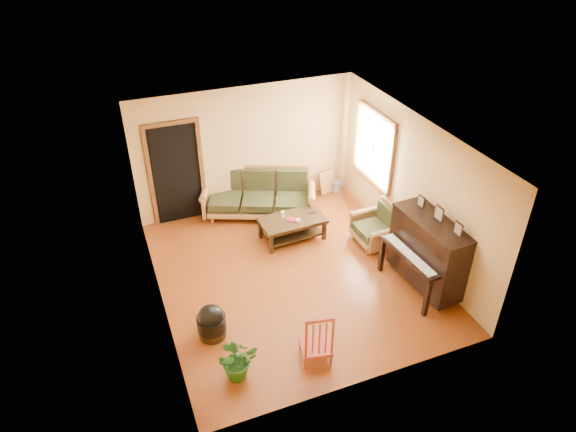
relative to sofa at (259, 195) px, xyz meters
name	(u,v)px	position (x,y,z in m)	size (l,w,h in m)	color
floor	(293,274)	(-0.07, -2.04, -0.48)	(5.00, 5.00, 0.00)	#5E260C
doorway	(176,174)	(-1.52, 0.44, 0.55)	(1.08, 0.16, 2.05)	black
window	(374,147)	(2.14, -0.74, 1.02)	(0.12, 1.36, 1.46)	white
sofa	(259,195)	(0.00, 0.00, 0.00)	(2.23, 0.93, 0.95)	olive
coffee_table	(292,229)	(0.33, -1.03, -0.25)	(1.23, 0.67, 0.45)	black
armchair	(374,225)	(1.70, -1.73, -0.07)	(0.77, 0.81, 0.81)	olive
piano	(429,253)	(1.93, -3.10, 0.17)	(0.86, 1.46, 1.29)	black
footstool	(212,325)	(-1.74, -2.94, -0.27)	(0.44, 0.44, 0.42)	black
red_chair	(316,334)	(-0.46, -3.91, -0.02)	(0.43, 0.47, 0.92)	maroon
leaning_frame	(327,182)	(1.68, 0.30, -0.20)	(0.41, 0.09, 0.55)	gold
ceramic_crock	(337,186)	(1.93, 0.29, -0.36)	(0.19, 0.19, 0.24)	#324496
potted_plant	(238,360)	(-1.59, -3.81, -0.16)	(0.56, 0.49, 0.63)	#1F5217
book	(290,221)	(0.25, -1.11, -0.02)	(0.16, 0.22, 0.02)	maroon
candle	(283,214)	(0.18, -0.90, 0.03)	(0.07, 0.07, 0.12)	white
glass_jar	(298,221)	(0.39, -1.17, 0.00)	(0.09, 0.09, 0.06)	white
remote	(313,213)	(0.76, -0.98, -0.02)	(0.16, 0.04, 0.02)	black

